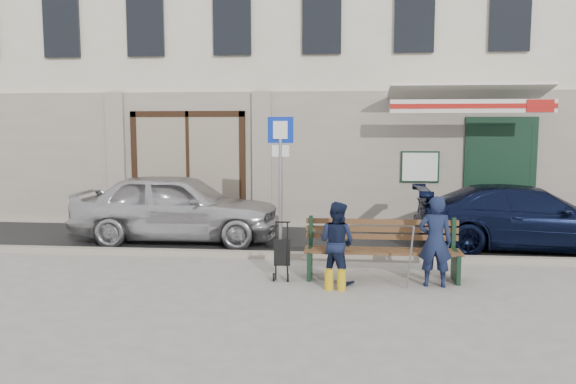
# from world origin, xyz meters

# --- Properties ---
(ground) EXTENTS (80.00, 80.00, 0.00)m
(ground) POSITION_xyz_m (0.00, 0.00, 0.00)
(ground) COLOR #9E9991
(ground) RESTS_ON ground
(asphalt_lane) EXTENTS (60.00, 3.20, 0.01)m
(asphalt_lane) POSITION_xyz_m (0.00, 3.10, 0.01)
(asphalt_lane) COLOR #282828
(asphalt_lane) RESTS_ON ground
(curb) EXTENTS (60.00, 0.18, 0.12)m
(curb) POSITION_xyz_m (0.00, 1.50, 0.06)
(curb) COLOR #9E9384
(curb) RESTS_ON ground
(building) EXTENTS (20.00, 8.27, 10.00)m
(building) POSITION_xyz_m (0.01, 8.45, 4.97)
(building) COLOR beige
(building) RESTS_ON ground
(car_silver) EXTENTS (4.27, 1.78, 1.45)m
(car_silver) POSITION_xyz_m (-2.87, 2.84, 0.72)
(car_silver) COLOR silver
(car_silver) RESTS_ON ground
(car_navy) EXTENTS (4.34, 1.87, 1.24)m
(car_navy) POSITION_xyz_m (4.08, 2.78, 0.62)
(car_navy) COLOR black
(car_navy) RESTS_ON ground
(parking_sign) EXTENTS (0.47, 0.09, 2.54)m
(parking_sign) POSITION_xyz_m (-0.60, 1.76, 1.69)
(parking_sign) COLOR gray
(parking_sign) RESTS_ON ground
(bench) EXTENTS (2.40, 1.17, 0.98)m
(bench) POSITION_xyz_m (1.11, 0.28, 0.46)
(bench) COLOR brown
(bench) RESTS_ON ground
(man) EXTENTS (0.52, 0.36, 1.35)m
(man) POSITION_xyz_m (1.91, -0.04, 0.68)
(man) COLOR #151D3A
(man) RESTS_ON ground
(woman) EXTENTS (0.76, 0.72, 1.24)m
(woman) POSITION_xyz_m (0.46, 0.02, 0.62)
(woman) COLOR #131A35
(woman) RESTS_ON ground
(stroller) EXTENTS (0.28, 0.38, 0.88)m
(stroller) POSITION_xyz_m (-0.39, 0.16, 0.39)
(stroller) COLOR black
(stroller) RESTS_ON ground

